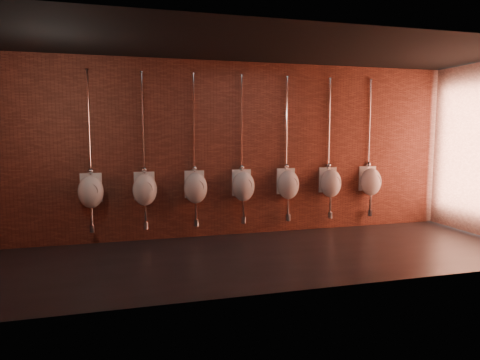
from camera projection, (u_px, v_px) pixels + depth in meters
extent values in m
plane|color=black|center=(268.00, 256.00, 6.70)|extent=(8.50, 8.50, 0.00)
cube|color=black|center=(269.00, 46.00, 6.33)|extent=(8.50, 3.00, 0.04)
cube|color=brown|center=(242.00, 149.00, 7.95)|extent=(8.50, 0.04, 3.20)
cube|color=brown|center=(310.00, 160.00, 5.08)|extent=(8.50, 0.04, 3.20)
ellipsoid|color=white|center=(91.00, 192.00, 7.17)|extent=(0.44, 0.39, 0.55)
cube|color=white|center=(91.00, 187.00, 7.30)|extent=(0.36, 0.06, 0.50)
cylinder|color=#949494|center=(90.00, 191.00, 7.03)|extent=(0.24, 0.03, 0.24)
cylinder|color=silver|center=(89.00, 123.00, 7.15)|extent=(0.03, 0.03, 1.75)
sphere|color=silver|center=(90.00, 171.00, 7.23)|extent=(0.10, 0.10, 0.10)
cylinder|color=silver|center=(86.00, 70.00, 7.05)|extent=(0.07, 0.07, 0.01)
cylinder|color=silver|center=(92.00, 215.00, 7.21)|extent=(0.04, 0.04, 0.35)
cylinder|color=silver|center=(92.00, 228.00, 7.24)|extent=(0.10, 0.10, 0.13)
cylinder|color=silver|center=(93.00, 227.00, 7.32)|extent=(0.04, 0.18, 0.04)
ellipsoid|color=white|center=(145.00, 190.00, 7.40)|extent=(0.44, 0.39, 0.55)
cube|color=white|center=(144.00, 186.00, 7.53)|extent=(0.36, 0.06, 0.50)
cylinder|color=#949494|center=(145.00, 189.00, 7.26)|extent=(0.24, 0.03, 0.24)
cylinder|color=silver|center=(143.00, 123.00, 7.39)|extent=(0.03, 0.03, 1.75)
sphere|color=silver|center=(144.00, 170.00, 7.47)|extent=(0.10, 0.10, 0.10)
cylinder|color=silver|center=(142.00, 72.00, 7.29)|extent=(0.07, 0.07, 0.01)
cylinder|color=silver|center=(145.00, 212.00, 7.45)|extent=(0.04, 0.04, 0.35)
cylinder|color=silver|center=(146.00, 225.00, 7.47)|extent=(0.10, 0.10, 0.13)
cylinder|color=silver|center=(146.00, 224.00, 7.56)|extent=(0.04, 0.18, 0.04)
ellipsoid|color=white|center=(196.00, 188.00, 7.64)|extent=(0.44, 0.39, 0.55)
cube|color=white|center=(194.00, 184.00, 7.77)|extent=(0.36, 0.06, 0.50)
cylinder|color=#949494|center=(197.00, 187.00, 7.50)|extent=(0.24, 0.03, 0.24)
cylinder|color=silver|center=(194.00, 123.00, 7.62)|extent=(0.03, 0.03, 1.75)
sphere|color=silver|center=(194.00, 168.00, 7.70)|extent=(0.10, 0.10, 0.10)
cylinder|color=silver|center=(193.00, 73.00, 7.52)|extent=(0.07, 0.07, 0.01)
cylinder|color=silver|center=(196.00, 210.00, 7.68)|extent=(0.04, 0.04, 0.35)
cylinder|color=silver|center=(196.00, 223.00, 7.71)|extent=(0.10, 0.10, 0.13)
cylinder|color=silver|center=(195.00, 221.00, 7.79)|extent=(0.04, 0.18, 0.04)
ellipsoid|color=white|center=(243.00, 186.00, 7.87)|extent=(0.44, 0.39, 0.55)
cube|color=white|center=(241.00, 183.00, 8.00)|extent=(0.36, 0.06, 0.50)
cylinder|color=#949494|center=(246.00, 186.00, 7.73)|extent=(0.24, 0.03, 0.24)
cylinder|color=silver|center=(242.00, 124.00, 7.86)|extent=(0.03, 0.03, 1.75)
sphere|color=silver|center=(242.00, 167.00, 7.94)|extent=(0.10, 0.10, 0.10)
cylinder|color=silver|center=(242.00, 75.00, 7.76)|extent=(0.07, 0.07, 0.01)
cylinder|color=silver|center=(243.00, 207.00, 7.91)|extent=(0.04, 0.04, 0.35)
cylinder|color=silver|center=(243.00, 220.00, 7.94)|extent=(0.10, 0.10, 0.13)
cylinder|color=silver|center=(242.00, 219.00, 8.03)|extent=(0.04, 0.18, 0.04)
ellipsoid|color=white|center=(288.00, 185.00, 8.10)|extent=(0.44, 0.39, 0.55)
cube|color=white|center=(286.00, 181.00, 8.23)|extent=(0.36, 0.06, 0.50)
cylinder|color=#949494|center=(291.00, 184.00, 7.97)|extent=(0.24, 0.03, 0.24)
cylinder|color=silver|center=(287.00, 124.00, 8.09)|extent=(0.03, 0.03, 1.75)
sphere|color=silver|center=(286.00, 166.00, 8.17)|extent=(0.10, 0.10, 0.10)
cylinder|color=silver|center=(287.00, 77.00, 7.99)|extent=(0.07, 0.07, 0.01)
cylinder|color=silver|center=(288.00, 205.00, 8.15)|extent=(0.04, 0.04, 0.35)
cylinder|color=silver|center=(288.00, 217.00, 8.18)|extent=(0.10, 0.10, 0.13)
cylinder|color=silver|center=(286.00, 216.00, 8.26)|extent=(0.04, 0.18, 0.04)
ellipsoid|color=white|center=(331.00, 183.00, 8.34)|extent=(0.44, 0.39, 0.55)
cube|color=white|center=(328.00, 180.00, 8.47)|extent=(0.36, 0.06, 0.50)
cylinder|color=#949494|center=(334.00, 182.00, 8.20)|extent=(0.24, 0.03, 0.24)
cylinder|color=silver|center=(329.00, 124.00, 8.33)|extent=(0.03, 0.03, 1.75)
sphere|color=silver|center=(329.00, 165.00, 8.41)|extent=(0.10, 0.10, 0.10)
cylinder|color=silver|center=(330.00, 78.00, 8.23)|extent=(0.07, 0.07, 0.01)
cylinder|color=silver|center=(330.00, 203.00, 8.38)|extent=(0.04, 0.04, 0.35)
cylinder|color=silver|center=(330.00, 215.00, 8.41)|extent=(0.10, 0.10, 0.13)
cylinder|color=silver|center=(328.00, 214.00, 8.50)|extent=(0.04, 0.18, 0.04)
ellipsoid|color=white|center=(371.00, 182.00, 8.57)|extent=(0.44, 0.39, 0.55)
cube|color=white|center=(367.00, 178.00, 8.70)|extent=(0.36, 0.06, 0.50)
cylinder|color=#949494|center=(375.00, 181.00, 8.44)|extent=(0.24, 0.03, 0.24)
cylinder|color=silver|center=(370.00, 124.00, 8.56)|extent=(0.03, 0.03, 1.75)
sphere|color=silver|center=(368.00, 164.00, 8.64)|extent=(0.10, 0.10, 0.10)
cylinder|color=silver|center=(371.00, 80.00, 8.46)|extent=(0.07, 0.07, 0.01)
cylinder|color=silver|center=(370.00, 201.00, 8.62)|extent=(0.04, 0.04, 0.35)
cylinder|color=silver|center=(370.00, 213.00, 8.65)|extent=(0.10, 0.10, 0.13)
cylinder|color=silver|center=(367.00, 212.00, 8.73)|extent=(0.04, 0.18, 0.04)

